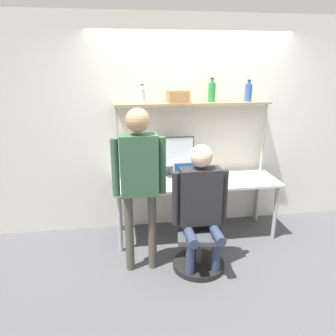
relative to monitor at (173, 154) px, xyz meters
The scene contains 14 objects.
ground_plane 1.20m from the monitor, 65.21° to the right, with size 12.00×12.00×0.00m, color #4C4C51.
wall_back 0.45m from the monitor, 36.93° to the left, with size 8.00×0.06×2.70m.
desk 0.48m from the monitor, 36.00° to the right, with size 2.03×0.69×0.74m.
shelf_unit 0.47m from the monitor, ahead, with size 1.93×0.24×1.67m.
monitor is the anchor object (origin of this frame).
laptop 0.39m from the monitor, 72.18° to the right, with size 0.28×0.25×0.26m.
cell_phone 0.57m from the monitor, 40.96° to the right, with size 0.07×0.15×0.01m.
office_chair 1.17m from the monitor, 81.21° to the right, with size 0.56×0.56×0.89m.
person_seated 0.96m from the monitor, 82.05° to the right, with size 0.59×0.47×1.37m.
person_standing 0.97m from the monitor, 120.06° to the right, with size 0.54×0.23×1.73m.
bottle_blue 1.21m from the monitor, ahead, with size 0.09×0.09×0.26m.
bottle_green 0.90m from the monitor, ahead, with size 0.09×0.09×0.29m.
bottle_clear 0.82m from the monitor, behind, with size 0.07×0.07×0.22m.
storage_box 0.71m from the monitor, 28.61° to the left, with size 0.24×0.22×0.15m.
Camera 1 is at (-0.92, -3.37, 2.14)m, focal length 35.00 mm.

